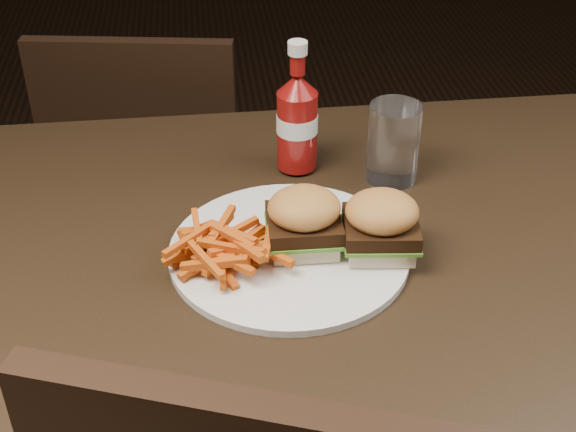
{
  "coord_description": "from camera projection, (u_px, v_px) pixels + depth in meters",
  "views": [
    {
      "loc": [
        -0.16,
        -0.73,
        1.33
      ],
      "look_at": [
        -0.07,
        0.03,
        0.8
      ],
      "focal_mm": 50.0,
      "sensor_mm": 36.0,
      "label": 1
    }
  ],
  "objects": [
    {
      "name": "sandwich_half_a",
      "position": [
        304.0,
        239.0,
        0.95
      ],
      "size": [
        0.08,
        0.07,
        0.02
      ],
      "primitive_type": "cube",
      "rotation": [
        0.0,
        0.0,
        -0.02
      ],
      "color": "beige",
      "rests_on": "plate"
    },
    {
      "name": "chair_far",
      "position": [
        164.0,
        188.0,
        1.67
      ],
      "size": [
        0.42,
        0.42,
        0.04
      ],
      "primitive_type": "cube",
      "rotation": [
        0.0,
        0.0,
        2.98
      ],
      "color": "black",
      "rests_on": "ground"
    },
    {
      "name": "fries_pile",
      "position": [
        233.0,
        242.0,
        0.92
      ],
      "size": [
        0.12,
        0.12,
        0.05
      ],
      "primitive_type": null,
      "rotation": [
        0.0,
        0.0,
        0.11
      ],
      "color": "#C44B14",
      "rests_on": "plate"
    },
    {
      "name": "dining_table",
      "position": [
        352.0,
        276.0,
        0.96
      ],
      "size": [
        1.2,
        0.8,
        0.04
      ],
      "primitive_type": "cube",
      "color": "black",
      "rests_on": "ground"
    },
    {
      "name": "ketchup_bottle",
      "position": [
        297.0,
        130.0,
        1.09
      ],
      "size": [
        0.07,
        0.07,
        0.11
      ],
      "primitive_type": "cylinder",
      "rotation": [
        0.0,
        0.0,
        0.29
      ],
      "color": "maroon",
      "rests_on": "dining_table"
    },
    {
      "name": "plate",
      "position": [
        289.0,
        252.0,
        0.95
      ],
      "size": [
        0.29,
        0.29,
        0.01
      ],
      "primitive_type": "cylinder",
      "color": "white",
      "rests_on": "dining_table"
    },
    {
      "name": "sandwich_half_b",
      "position": [
        380.0,
        243.0,
        0.94
      ],
      "size": [
        0.08,
        0.08,
        0.02
      ],
      "primitive_type": "cube",
      "rotation": [
        0.0,
        0.0,
        -0.11
      ],
      "color": "beige",
      "rests_on": "plate"
    },
    {
      "name": "tumbler",
      "position": [
        393.0,
        143.0,
        1.07
      ],
      "size": [
        0.08,
        0.08,
        0.11
      ],
      "primitive_type": "cylinder",
      "rotation": [
        0.0,
        0.0,
        0.25
      ],
      "color": "white",
      "rests_on": "dining_table"
    }
  ]
}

